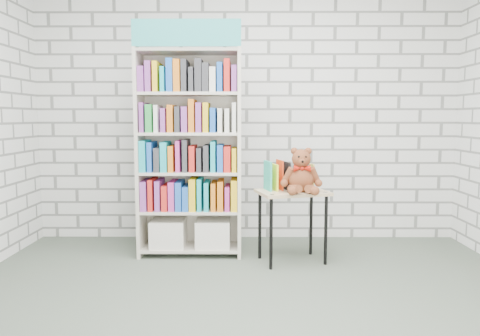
{
  "coord_description": "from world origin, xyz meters",
  "views": [
    {
      "loc": [
        -0.04,
        -3.05,
        1.31
      ],
      "look_at": [
        -0.07,
        0.95,
        0.88
      ],
      "focal_mm": 35.0,
      "sensor_mm": 36.0,
      "label": 1
    }
  ],
  "objects": [
    {
      "name": "ground",
      "position": [
        0.0,
        0.0,
        0.0
      ],
      "size": [
        4.5,
        4.5,
        0.0
      ],
      "primitive_type": "plane",
      "color": "#475145",
      "rests_on": "ground"
    },
    {
      "name": "table_books",
      "position": [
        0.38,
        1.22,
        0.78
      ],
      "size": [
        0.46,
        0.29,
        0.25
      ],
      "color": "#29B59A",
      "rests_on": "display_table"
    },
    {
      "name": "bookshelf",
      "position": [
        -0.54,
        1.36,
        0.99
      ],
      "size": [
        0.97,
        0.38,
        2.17
      ],
      "color": "beige",
      "rests_on": "ground"
    },
    {
      "name": "display_table",
      "position": [
        0.41,
        1.12,
        0.56
      ],
      "size": [
        0.7,
        0.56,
        0.65
      ],
      "color": "tan",
      "rests_on": "ground"
    },
    {
      "name": "teddy_bear",
      "position": [
        0.48,
        1.04,
        0.81
      ],
      "size": [
        0.37,
        0.34,
        0.4
      ],
      "color": "brown",
      "rests_on": "display_table"
    },
    {
      "name": "room_shell",
      "position": [
        0.0,
        0.0,
        1.78
      ],
      "size": [
        4.52,
        4.02,
        2.81
      ],
      "color": "silver",
      "rests_on": "ground"
    }
  ]
}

